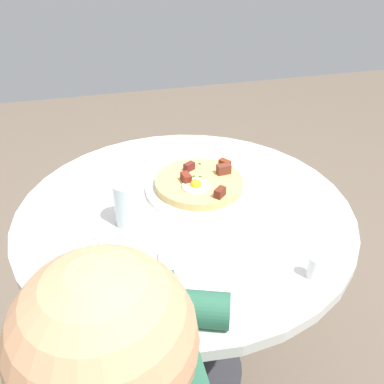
# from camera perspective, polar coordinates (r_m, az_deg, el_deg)

# --- Properties ---
(ground_plane) EXTENTS (6.00, 6.00, 0.00)m
(ground_plane) POSITION_cam_1_polar(r_m,az_deg,el_deg) (1.65, -0.75, -23.45)
(ground_plane) COLOR #6B5B4C
(dining_table) EXTENTS (0.90, 0.90, 0.74)m
(dining_table) POSITION_cam_1_polar(r_m,az_deg,el_deg) (1.22, -0.94, -8.84)
(dining_table) COLOR silver
(dining_table) RESTS_ON ground_plane
(pizza_plate) EXTENTS (0.31, 0.31, 0.01)m
(pizza_plate) POSITION_cam_1_polar(r_m,az_deg,el_deg) (1.18, 0.96, 0.60)
(pizza_plate) COLOR white
(pizza_plate) RESTS_ON dining_table
(breakfast_pizza) EXTENTS (0.25, 0.25, 0.05)m
(breakfast_pizza) POSITION_cam_1_polar(r_m,az_deg,el_deg) (1.17, 1.04, 1.36)
(breakfast_pizza) COLOR #D8B56A
(breakfast_pizza) RESTS_ON pizza_plate
(bread_plate) EXTENTS (0.17, 0.17, 0.01)m
(bread_plate) POSITION_cam_1_polar(r_m,az_deg,el_deg) (0.96, 0.44, -8.35)
(bread_plate) COLOR white
(bread_plate) RESTS_ON dining_table
(napkin) EXTENTS (0.21, 0.19, 0.00)m
(napkin) POSITION_cam_1_polar(r_m,az_deg,el_deg) (0.96, -11.89, -9.55)
(napkin) COLOR white
(napkin) RESTS_ON dining_table
(fork) EXTENTS (0.17, 0.07, 0.00)m
(fork) POSITION_cam_1_polar(r_m,az_deg,el_deg) (0.95, -12.91, -9.74)
(fork) COLOR silver
(fork) RESTS_ON napkin
(knife) EXTENTS (0.17, 0.07, 0.00)m
(knife) POSITION_cam_1_polar(r_m,az_deg,el_deg) (0.96, -10.94, -8.96)
(knife) COLOR silver
(knife) RESTS_ON napkin
(water_glass) EXTENTS (0.07, 0.07, 0.12)m
(water_glass) POSITION_cam_1_polar(r_m,az_deg,el_deg) (1.03, -8.88, -1.61)
(water_glass) COLOR silver
(water_glass) RESTS_ON dining_table
(salt_shaker) EXTENTS (0.03, 0.03, 0.05)m
(salt_shaker) POSITION_cam_1_polar(r_m,az_deg,el_deg) (0.93, 16.55, -9.97)
(salt_shaker) COLOR white
(salt_shaker) RESTS_ON dining_table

